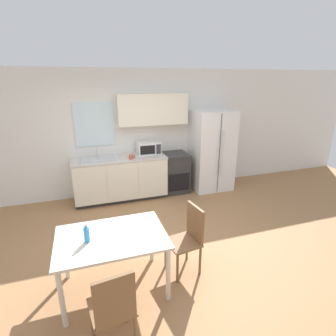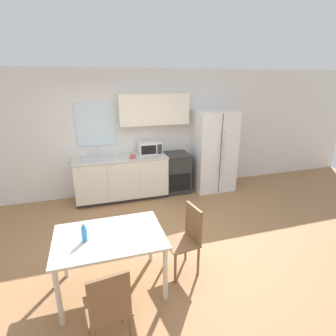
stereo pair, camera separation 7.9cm
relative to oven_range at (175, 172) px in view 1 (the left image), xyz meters
The scene contains 12 objects.
ground_plane 2.19m from the oven_range, 118.37° to the right, with size 12.00×12.00×0.00m, color #9E7047.
wall_back 1.40m from the oven_range, 162.56° to the left, with size 12.00×0.38×2.70m.
kitchen_counter 1.25m from the oven_range, behind, with size 1.94×0.68×0.93m.
oven_range is the anchor object (origin of this frame).
refrigerator 0.99m from the oven_range, ahead, with size 0.90×0.78×1.83m.
kitchen_sink 1.75m from the oven_range, behind, with size 0.70×0.39×0.22m.
microwave 0.85m from the oven_range, behind, with size 0.50×0.37×0.26m.
coffee_mug 1.17m from the oven_range, 168.14° to the right, with size 0.13×0.09×0.09m.
dining_table 3.15m from the oven_range, 123.15° to the right, with size 1.26×0.87×0.75m.
dining_chair_near 3.89m from the oven_range, 117.69° to the right, with size 0.45×0.45×0.93m.
dining_chair_side 2.68m from the oven_range, 105.42° to the right, with size 0.45×0.45×0.93m.
drink_bottle 3.34m from the oven_range, 126.82° to the right, with size 0.06×0.06×0.23m.
Camera 1 is at (-0.89, -3.45, 2.48)m, focal length 28.00 mm.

